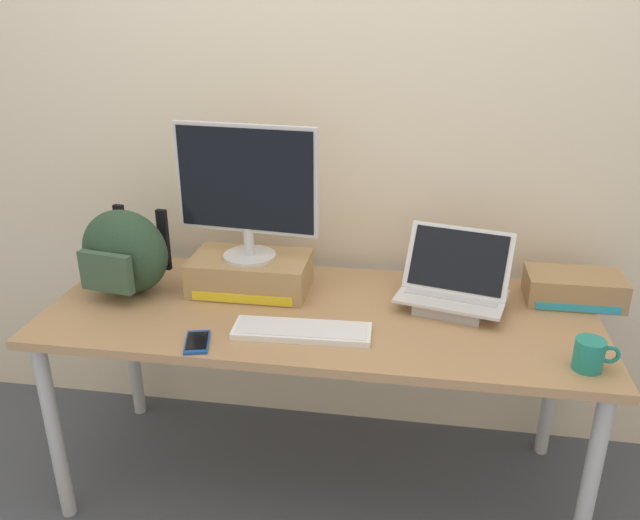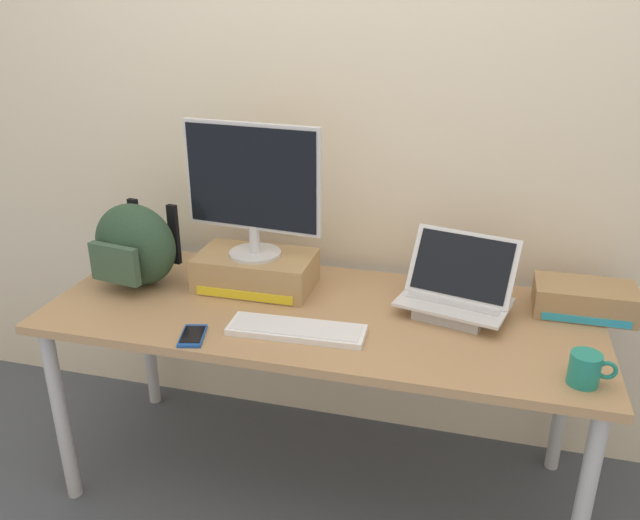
{
  "view_description": "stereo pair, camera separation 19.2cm",
  "coord_description": "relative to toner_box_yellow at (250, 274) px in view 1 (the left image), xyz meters",
  "views": [
    {
      "loc": [
        0.3,
        -1.88,
        1.7
      ],
      "look_at": [
        0.0,
        0.0,
        0.91
      ],
      "focal_mm": 35.66,
      "sensor_mm": 36.0,
      "label": 1
    },
    {
      "loc": [
        0.49,
        -1.84,
        1.7
      ],
      "look_at": [
        0.0,
        0.0,
        0.91
      ],
      "focal_mm": 35.66,
      "sensor_mm": 36.0,
      "label": 2
    }
  ],
  "objects": [
    {
      "name": "cell_phone",
      "position": [
        -0.06,
        -0.4,
        -0.06
      ],
      "size": [
        0.1,
        0.15,
        0.01
      ],
      "rotation": [
        0.0,
        0.0,
        0.25
      ],
      "color": "#19479E",
      "rests_on": "desk"
    },
    {
      "name": "plush_toy",
      "position": [
        -0.51,
        0.19,
        -0.01
      ],
      "size": [
        0.1,
        0.1,
        0.1
      ],
      "color": "#2393CC",
      "rests_on": "desk"
    },
    {
      "name": "coffee_mug",
      "position": [
        1.08,
        -0.36,
        -0.02
      ],
      "size": [
        0.13,
        0.08,
        0.09
      ],
      "color": "#1E7F70",
      "rests_on": "desk"
    },
    {
      "name": "external_keyboard",
      "position": [
        0.24,
        -0.29,
        -0.05
      ],
      "size": [
        0.44,
        0.15,
        0.02
      ],
      "rotation": [
        0.0,
        0.0,
        0.04
      ],
      "color": "white",
      "rests_on": "desk"
    },
    {
      "name": "back_wall",
      "position": [
        0.27,
        0.35,
        0.51
      ],
      "size": [
        7.0,
        0.1,
        2.6
      ],
      "primitive_type": "cube",
      "color": "beige",
      "rests_on": "ground"
    },
    {
      "name": "toner_box_cyan",
      "position": [
        1.12,
        0.08,
        -0.01
      ],
      "size": [
        0.32,
        0.18,
        0.1
      ],
      "color": "#9E7A51",
      "rests_on": "desk"
    },
    {
      "name": "messenger_backpack",
      "position": [
        -0.42,
        -0.08,
        0.09
      ],
      "size": [
        0.35,
        0.28,
        0.3
      ],
      "rotation": [
        0.0,
        0.0,
        -0.16
      ],
      "color": "#28422D",
      "rests_on": "desk"
    },
    {
      "name": "desktop_monitor",
      "position": [
        -0.0,
        -0.0,
        0.31
      ],
      "size": [
        0.5,
        0.18,
        0.47
      ],
      "rotation": [
        0.0,
        0.0,
        -0.1
      ],
      "color": "silver",
      "rests_on": "toner_box_yellow"
    },
    {
      "name": "open_laptop",
      "position": [
        0.71,
        -0.03,
        -0.01
      ],
      "size": [
        0.4,
        0.31,
        0.25
      ],
      "rotation": [
        0.0,
        0.0,
        -0.24
      ],
      "color": "#ADADB2",
      "rests_on": "desk"
    },
    {
      "name": "desk",
      "position": [
        0.27,
        -0.12,
        -0.13
      ],
      "size": [
        1.83,
        0.73,
        0.73
      ],
      "color": "#A87F56",
      "rests_on": "ground"
    },
    {
      "name": "toner_box_yellow",
      "position": [
        0.0,
        0.0,
        0.0
      ],
      "size": [
        0.41,
        0.25,
        0.12
      ],
      "color": "#A88456",
      "rests_on": "desk"
    },
    {
      "name": "ground_plane",
      "position": [
        0.27,
        -0.12,
        -0.79
      ],
      "size": [
        20.0,
        20.0,
        0.0
      ],
      "primitive_type": "plane",
      "color": "#474C56"
    }
  ]
}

